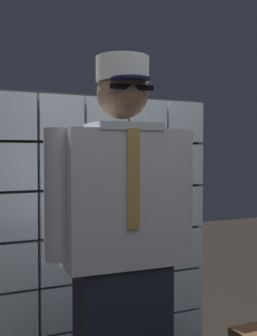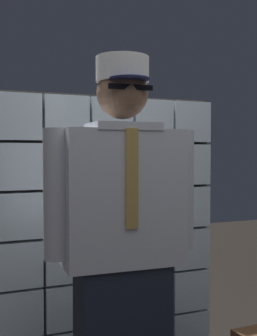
% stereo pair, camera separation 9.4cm
% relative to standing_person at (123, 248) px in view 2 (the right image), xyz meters
% --- Properties ---
extents(glass_block_wall, '(1.51, 0.10, 1.80)m').
position_rel_standing_person_xyz_m(glass_block_wall, '(0.23, 0.79, -0.08)').
color(glass_block_wall, silver).
rests_on(glass_block_wall, ground).
extents(standing_person, '(0.74, 0.32, 1.85)m').
position_rel_standing_person_xyz_m(standing_person, '(0.00, 0.00, 0.00)').
color(standing_person, '#1E2333').
rests_on(standing_person, ground).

